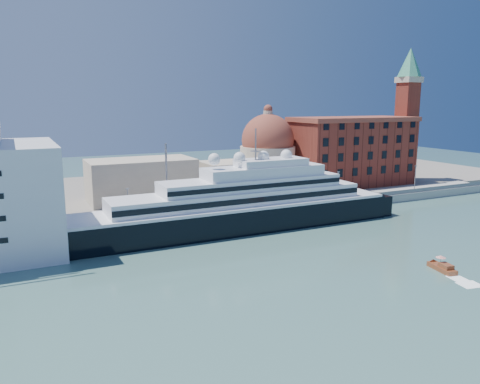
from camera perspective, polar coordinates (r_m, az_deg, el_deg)
ground at (r=96.71m, az=8.80°, el=-7.40°), size 400.00×400.00×0.00m
quay at (r=124.68m, az=-0.10°, el=-2.51°), size 180.00×10.00×2.50m
land at (r=161.83m, az=-6.45°, el=0.44°), size 260.00×72.00×2.00m
quay_fence at (r=120.33m, az=0.83°, el=-2.10°), size 180.00×0.10×1.20m
superyacht at (r=110.07m, az=-2.26°, el=-2.40°), size 94.10×13.05×28.12m
water_taxi at (r=93.44m, az=23.47°, el=-8.41°), size 3.06×6.27×2.85m
warehouse at (r=165.65m, az=13.54°, el=4.92°), size 43.00×19.00×23.25m
campanile at (r=181.08m, az=19.72°, el=9.82°), size 8.40×8.40×47.00m
church at (r=146.75m, az=-1.91°, el=3.35°), size 66.00×18.00×25.50m
lamp_posts at (r=116.48m, az=-5.35°, el=0.81°), size 120.80×2.40×18.00m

